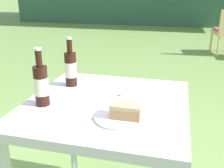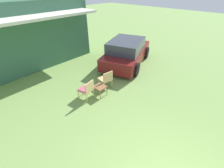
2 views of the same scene
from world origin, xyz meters
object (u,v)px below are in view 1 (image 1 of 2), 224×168
cola_bottle_near (71,68)px  patio_table (107,118)px  cake_on_plate (123,114)px  cola_bottle_far (41,84)px

cola_bottle_near → patio_table: bearing=-34.2°
cake_on_plate → cola_bottle_far: 0.38m
cola_bottle_far → cola_bottle_near: bearing=84.0°
patio_table → cola_bottle_near: size_ratio=2.86×
cake_on_plate → cola_bottle_near: bearing=138.4°
cola_bottle_near → cola_bottle_far: (-0.03, -0.26, 0.00)m
cake_on_plate → cola_bottle_far: cola_bottle_far is taller
patio_table → cola_bottle_near: 0.34m
cake_on_plate → cola_bottle_near: (-0.34, 0.31, 0.07)m
patio_table → cola_bottle_far: cola_bottle_far is taller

